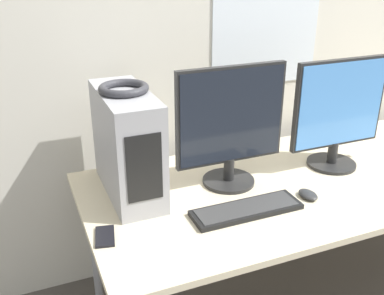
{
  "coord_description": "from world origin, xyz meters",
  "views": [
    {
      "loc": [
        -1.37,
        -1.04,
        1.66
      ],
      "look_at": [
        -0.76,
        0.46,
        0.95
      ],
      "focal_mm": 42.0,
      "sensor_mm": 36.0,
      "label": 1
    }
  ],
  "objects": [
    {
      "name": "monitor_main",
      "position": [
        -0.54,
        0.55,
        0.98
      ],
      "size": [
        0.49,
        0.23,
        0.53
      ],
      "color": "black",
      "rests_on": "desk"
    },
    {
      "name": "mouse",
      "position": [
        -0.29,
        0.3,
        0.72
      ],
      "size": [
        0.07,
        0.1,
        0.03
      ],
      "color": "#2D2D2D",
      "rests_on": "desk"
    },
    {
      "name": "desk",
      "position": [
        0.0,
        0.46,
        0.67
      ],
      "size": [
        2.41,
        0.92,
        0.71
      ],
      "color": "beige",
      "rests_on": "ground_plane"
    },
    {
      "name": "wall_back",
      "position": [
        -0.0,
        1.05,
        1.35
      ],
      "size": [
        8.0,
        0.07,
        2.7
      ],
      "color": "beige",
      "rests_on": "ground_plane"
    },
    {
      "name": "cell_phone",
      "position": [
        -1.15,
        0.34,
        0.71
      ],
      "size": [
        0.09,
        0.14,
        0.01
      ],
      "rotation": [
        0.0,
        0.0,
        -0.2
      ],
      "color": "black",
      "rests_on": "desk"
    },
    {
      "name": "monitor_right_near",
      "position": [
        0.0,
        0.52,
        0.98
      ],
      "size": [
        0.48,
        0.23,
        0.52
      ],
      "color": "black",
      "rests_on": "desk"
    },
    {
      "name": "pc_tower",
      "position": [
        -0.97,
        0.64,
        0.93
      ],
      "size": [
        0.19,
        0.49,
        0.45
      ],
      "color": "#9E9EA3",
      "rests_on": "desk"
    },
    {
      "name": "keyboard",
      "position": [
        -0.59,
        0.3,
        0.72
      ],
      "size": [
        0.45,
        0.14,
        0.02
      ],
      "color": "black",
      "rests_on": "desk"
    },
    {
      "name": "headphones",
      "position": [
        -0.97,
        0.64,
        1.17
      ],
      "size": [
        0.2,
        0.2,
        0.03
      ],
      "color": "#333338",
      "rests_on": "pc_tower"
    }
  ]
}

